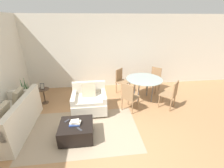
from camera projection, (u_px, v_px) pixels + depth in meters
ground_plane at (111, 146)px, 3.30m from camera, size 20.00×20.00×0.00m
wall_back at (101, 53)px, 5.77m from camera, size 12.00×0.06×2.75m
area_rug at (84, 130)px, 3.75m from camera, size 2.70×1.74×0.01m
couch at (13, 120)px, 3.64m from camera, size 0.85×1.84×0.94m
armchair at (89, 101)px, 4.42m from camera, size 0.99×0.82×0.87m
ottoman at (77, 130)px, 3.45m from camera, size 0.75×0.67×0.39m
book_stack at (75, 123)px, 3.36m from camera, size 0.26×0.18×0.09m
tv_remote_primary at (67, 121)px, 3.48m from camera, size 0.12×0.13×0.01m
tv_remote_secondary at (79, 129)px, 3.22m from camera, size 0.14×0.15×0.01m
potted_plant at (28, 98)px, 4.87m from camera, size 0.39×0.39×0.96m
side_table at (44, 93)px, 4.86m from camera, size 0.38×0.38×0.51m
picture_frame at (42, 86)px, 4.76m from camera, size 0.12×0.07×0.19m
dining_table at (144, 81)px, 4.96m from camera, size 1.19×1.19×0.76m
dining_chair_near_left at (129, 95)px, 4.37m from camera, size 0.59×0.59×0.90m
dining_chair_near_right at (171, 93)px, 4.51m from camera, size 0.59×0.59×0.90m
dining_chair_far_left at (121, 79)px, 5.54m from camera, size 0.59×0.59×0.90m
dining_chair_far_right at (155, 78)px, 5.69m from camera, size 0.59×0.59×0.90m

